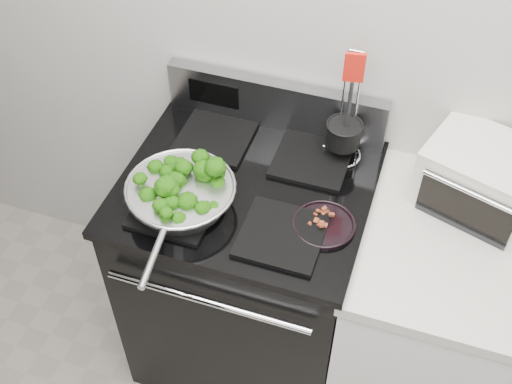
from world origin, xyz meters
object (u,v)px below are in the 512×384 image
at_px(gas_range, 248,270).
at_px(toaster_oven, 485,179).
at_px(bacon_plate, 324,222).
at_px(utensil_holder, 343,140).
at_px(skillet, 181,194).

distance_m(gas_range, toaster_oven, 0.90).
relative_size(gas_range, toaster_oven, 2.65).
bearing_deg(gas_range, bacon_plate, -19.07).
bearing_deg(utensil_holder, bacon_plate, -96.20).
distance_m(bacon_plate, utensil_holder, 0.32).
bearing_deg(toaster_oven, bacon_plate, -129.19).
height_order(gas_range, toaster_oven, gas_range).
distance_m(utensil_holder, toaster_oven, 0.45).
xyz_separation_m(skillet, toaster_oven, (0.86, 0.34, 0.02)).
xyz_separation_m(gas_range, bacon_plate, (0.28, -0.10, 0.48)).
relative_size(bacon_plate, utensil_holder, 0.46).
relative_size(gas_range, skillet, 2.12).
xyz_separation_m(skillet, bacon_plate, (0.43, 0.06, -0.04)).
bearing_deg(bacon_plate, utensil_holder, 93.99).
bearing_deg(toaster_oven, gas_range, -147.64).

